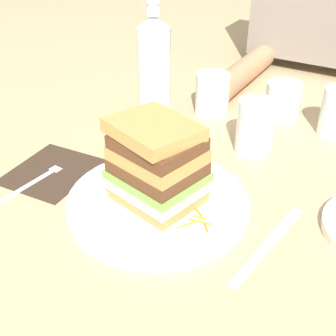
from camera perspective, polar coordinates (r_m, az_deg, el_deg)
name	(u,v)px	position (r m, az deg, el deg)	size (l,w,h in m)	color
ground_plane	(161,200)	(0.71, -0.94, -4.09)	(3.00, 3.00, 0.00)	tan
main_plate	(158,203)	(0.70, -1.26, -4.45)	(0.28, 0.28, 0.02)	white
sandwich	(157,164)	(0.66, -1.38, 0.50)	(0.15, 0.14, 0.13)	tan
carrot_shred_0	(113,180)	(0.74, -7.02, -1.48)	(0.00, 0.00, 0.02)	orange
carrot_shred_1	(111,178)	(0.74, -7.32, -1.31)	(0.00, 0.00, 0.02)	orange
carrot_shred_2	(128,176)	(0.74, -5.17, -1.03)	(0.00, 0.00, 0.03)	orange
carrot_shred_3	(131,178)	(0.74, -4.79, -1.33)	(0.00, 0.00, 0.03)	orange
carrot_shred_4	(123,179)	(0.74, -5.82, -1.35)	(0.00, 0.00, 0.02)	orange
carrot_shred_5	(119,176)	(0.74, -6.31, -0.98)	(0.00, 0.00, 0.03)	orange
carrot_shred_6	(199,213)	(0.66, 4.00, -5.75)	(0.00, 0.00, 0.03)	orange
carrot_shred_7	(187,225)	(0.64, 2.41, -7.25)	(0.00, 0.00, 0.03)	orange
carrot_shred_8	(206,227)	(0.64, 4.85, -7.50)	(0.00, 0.00, 0.02)	orange
carrot_shred_9	(200,217)	(0.65, 4.08, -6.30)	(0.00, 0.00, 0.02)	orange
carrot_shred_10	(200,222)	(0.65, 4.09, -6.85)	(0.00, 0.00, 0.03)	orange
napkin_dark	(52,171)	(0.81, -14.60, -0.37)	(0.13, 0.15, 0.00)	#38281E
fork	(42,175)	(0.79, -15.80, -0.91)	(0.03, 0.17, 0.00)	silver
knife	(266,246)	(0.64, 12.46, -9.75)	(0.04, 0.20, 0.00)	silver
juice_glass	(255,129)	(0.84, 11.05, 4.86)	(0.07, 0.07, 0.10)	white
water_bottle	(154,68)	(0.92, -1.76, 12.64)	(0.07, 0.07, 0.25)	silver
empty_tumbler_1	(283,101)	(0.98, 14.48, 8.31)	(0.07, 0.07, 0.08)	silver
empty_tumbler_2	(212,94)	(0.97, 5.68, 9.41)	(0.07, 0.07, 0.09)	silver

